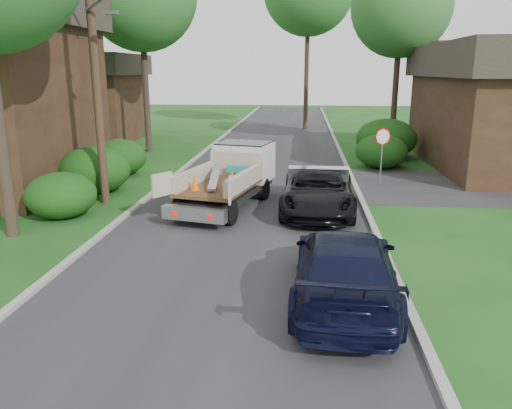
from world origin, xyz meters
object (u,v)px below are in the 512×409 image
object	(u,v)px
tree_right_far	(401,7)
black_pickup	(318,191)
flatbed_truck	(235,172)
stop_sign	(382,144)
house_left_far	(85,96)
navy_suv	(345,267)
utility_pole	(95,60)

from	to	relation	value
tree_right_far	black_pickup	bearing A→B (deg)	-108.21
tree_right_far	flatbed_truck	distance (m)	18.21
flatbed_truck	stop_sign	bearing A→B (deg)	44.56
flatbed_truck	black_pickup	size ratio (longest dim) A/B	1.13
stop_sign	house_left_far	distance (m)	22.81
navy_suv	stop_sign	bearing A→B (deg)	-98.81
utility_pole	flatbed_truck	distance (m)	6.29
stop_sign	black_pickup	distance (m)	5.40
stop_sign	house_left_far	xyz separation A→B (m)	(-18.70, 13.00, 1.27)
tree_right_far	navy_suv	xyz separation A→B (m)	(-4.71, -22.50, -7.71)
stop_sign	flatbed_truck	size ratio (longest dim) A/B	0.41
stop_sign	utility_pole	distance (m)	11.91
utility_pole	house_left_far	world-z (taller)	utility_pole
house_left_far	utility_pole	bearing A→B (deg)	-64.77
utility_pole	navy_suv	distance (m)	11.99
tree_right_far	flatbed_truck	xyz separation A→B (m)	(-8.16, -14.54, -7.32)
flatbed_truck	black_pickup	xyz separation A→B (m)	(3.06, -0.96, -0.42)
stop_sign	utility_pole	world-z (taller)	utility_pole
stop_sign	navy_suv	distance (m)	11.79
utility_pole	house_left_far	distance (m)	18.93
tree_right_far	flatbed_truck	size ratio (longest dim) A/B	1.92
stop_sign	house_left_far	bearing A→B (deg)	145.19
utility_pole	tree_right_far	world-z (taller)	tree_right_far
flatbed_truck	navy_suv	xyz separation A→B (m)	(3.45, -7.96, -0.39)
flatbed_truck	utility_pole	bearing A→B (deg)	-160.96
utility_pole	flatbed_truck	world-z (taller)	utility_pole
utility_pole	house_left_far	bearing A→B (deg)	115.23
house_left_far	flatbed_truck	bearing A→B (deg)	-52.18
stop_sign	navy_suv	bearing A→B (deg)	-101.85
utility_pole	navy_suv	size ratio (longest dim) A/B	1.89
black_pickup	navy_suv	distance (m)	7.01
black_pickup	flatbed_truck	bearing A→B (deg)	164.50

